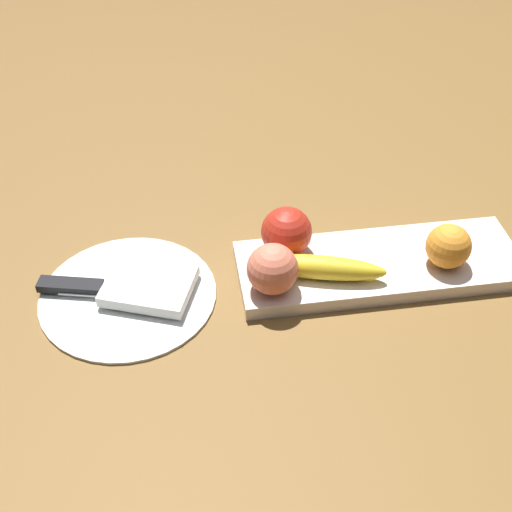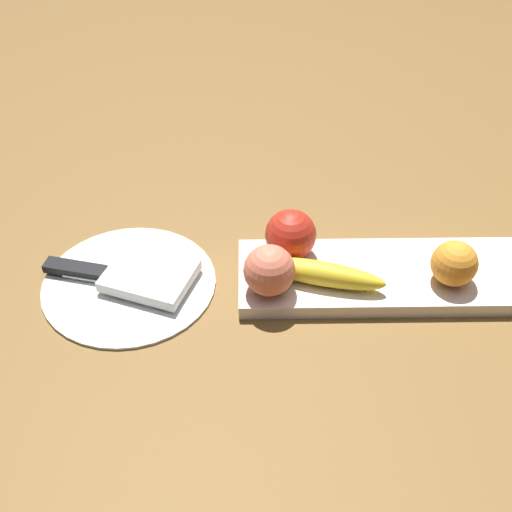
# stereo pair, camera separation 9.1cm
# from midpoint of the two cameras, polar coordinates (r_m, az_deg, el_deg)

# --- Properties ---
(ground_plane) EXTENTS (2.40, 2.40, 0.00)m
(ground_plane) POSITION_cam_midpoint_polar(r_m,az_deg,el_deg) (0.99, 15.39, -1.56)
(ground_plane) COLOR brown
(fruit_tray) EXTENTS (0.41, 0.14, 0.02)m
(fruit_tray) POSITION_cam_midpoint_polar(r_m,az_deg,el_deg) (0.96, 13.48, -1.84)
(fruit_tray) COLOR white
(fruit_tray) RESTS_ON ground_plane
(apple) EXTENTS (0.07, 0.07, 0.07)m
(apple) POSITION_cam_midpoint_polar(r_m,az_deg,el_deg) (0.94, 5.76, 1.71)
(apple) COLOR red
(apple) RESTS_ON fruit_tray
(banana) EXTENTS (0.18, 0.08, 0.03)m
(banana) POSITION_cam_midpoint_polar(r_m,az_deg,el_deg) (0.91, 8.38, -1.61)
(banana) COLOR yellow
(banana) RESTS_ON fruit_tray
(orange_near_apple) EXTENTS (0.06, 0.06, 0.06)m
(orange_near_apple) POSITION_cam_midpoint_polar(r_m,az_deg,el_deg) (0.95, 19.27, -0.73)
(orange_near_apple) COLOR orange
(orange_near_apple) RESTS_ON fruit_tray
(peach) EXTENTS (0.07, 0.07, 0.07)m
(peach) POSITION_cam_midpoint_polar(r_m,az_deg,el_deg) (0.88, 4.09, -1.37)
(peach) COLOR #E17457
(peach) RESTS_ON fruit_tray
(dinner_plate) EXTENTS (0.24, 0.24, 0.01)m
(dinner_plate) POSITION_cam_midpoint_polar(r_m,az_deg,el_deg) (0.95, -8.13, -2.37)
(dinner_plate) COLOR white
(dinner_plate) RESTS_ON ground_plane
(folded_napkin) EXTENTS (0.14, 0.13, 0.02)m
(folded_napkin) POSITION_cam_midpoint_polar(r_m,az_deg,el_deg) (0.94, -6.35, -1.79)
(folded_napkin) COLOR white
(folded_napkin) RESTS_ON dinner_plate
(knife) EXTENTS (0.18, 0.06, 0.01)m
(knife) POSITION_cam_midpoint_polar(r_m,az_deg,el_deg) (0.96, -11.82, -1.55)
(knife) COLOR silver
(knife) RESTS_ON dinner_plate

